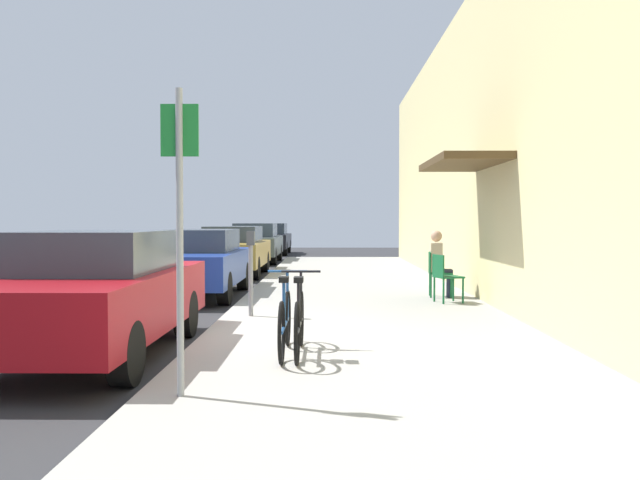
% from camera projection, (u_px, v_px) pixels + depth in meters
% --- Properties ---
extents(ground_plane, '(60.00, 60.00, 0.00)m').
position_uv_depth(ground_plane, '(204.00, 341.00, 8.89)').
color(ground_plane, '#2D2D30').
extents(sidewalk_slab, '(4.50, 32.00, 0.12)m').
position_uv_depth(sidewalk_slab, '(365.00, 315.00, 10.86)').
color(sidewalk_slab, '#9E9B93').
rests_on(sidewalk_slab, ground_plane).
extents(building_facade, '(1.40, 32.00, 6.20)m').
position_uv_depth(building_facade, '(514.00, 128.00, 10.74)').
color(building_facade, beige).
rests_on(building_facade, ground_plane).
extents(parked_car_0, '(1.80, 4.40, 1.48)m').
position_uv_depth(parked_car_0, '(94.00, 292.00, 7.84)').
color(parked_car_0, maroon).
rests_on(parked_car_0, ground_plane).
extents(parked_car_1, '(1.80, 4.40, 1.41)m').
position_uv_depth(parked_car_1, '(197.00, 262.00, 13.98)').
color(parked_car_1, navy).
rests_on(parked_car_1, ground_plane).
extents(parked_car_2, '(1.80, 4.40, 1.43)m').
position_uv_depth(parked_car_2, '(233.00, 250.00, 19.25)').
color(parked_car_2, '#A58433').
rests_on(parked_car_2, ground_plane).
extents(parked_car_3, '(1.80, 4.40, 1.49)m').
position_uv_depth(parked_car_3, '(255.00, 242.00, 25.16)').
color(parked_car_3, '#47514C').
rests_on(parked_car_3, ground_plane).
extents(parked_car_4, '(1.80, 4.40, 1.46)m').
position_uv_depth(parked_car_4, '(270.00, 238.00, 31.45)').
color(parked_car_4, black).
rests_on(parked_car_4, ground_plane).
extents(parking_meter, '(0.12, 0.10, 1.32)m').
position_uv_depth(parking_meter, '(251.00, 267.00, 10.34)').
color(parking_meter, slate).
rests_on(parking_meter, sidewalk_slab).
extents(street_sign, '(0.32, 0.06, 2.60)m').
position_uv_depth(street_sign, '(180.00, 217.00, 5.62)').
color(street_sign, gray).
rests_on(street_sign, sidewalk_slab).
extents(bicycle_0, '(0.46, 1.71, 0.90)m').
position_uv_depth(bicycle_0, '(285.00, 322.00, 7.39)').
color(bicycle_0, black).
rests_on(bicycle_0, sidewalk_slab).
extents(bicycle_1, '(0.46, 1.71, 0.90)m').
position_uv_depth(bicycle_1, '(299.00, 323.00, 7.36)').
color(bicycle_1, black).
rests_on(bicycle_1, sidewalk_slab).
extents(cafe_chair_0, '(0.54, 0.54, 0.87)m').
position_uv_depth(cafe_chair_0, '(445.00, 275.00, 12.02)').
color(cafe_chair_0, '#14592D').
rests_on(cafe_chair_0, sidewalk_slab).
extents(cafe_chair_1, '(0.48, 0.48, 0.87)m').
position_uv_depth(cafe_chair_1, '(436.00, 271.00, 12.93)').
color(cafe_chair_1, '#14592D').
rests_on(cafe_chair_1, sidewalk_slab).
extents(seated_patron_1, '(0.45, 0.39, 1.29)m').
position_uv_depth(seated_patron_1, '(439.00, 261.00, 12.92)').
color(seated_patron_1, '#232838').
rests_on(seated_patron_1, sidewalk_slab).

